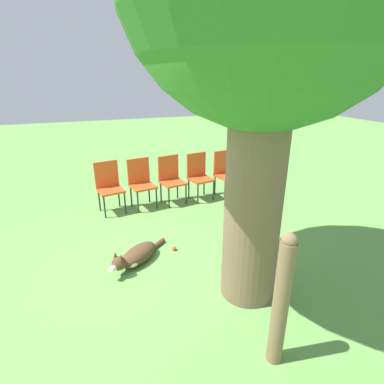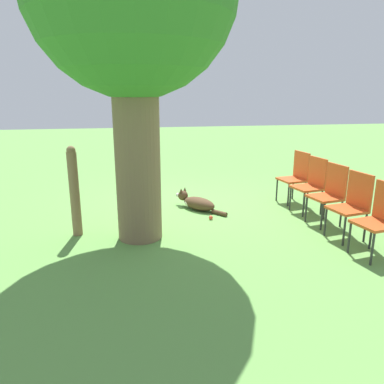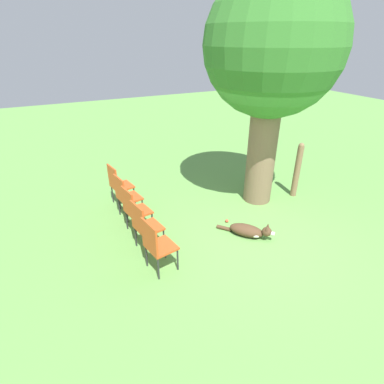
{
  "view_description": "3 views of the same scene",
  "coord_description": "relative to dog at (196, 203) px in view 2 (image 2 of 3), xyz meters",
  "views": [
    {
      "loc": [
        3.22,
        -0.59,
        2.42
      ],
      "look_at": [
        -1.01,
        0.98,
        0.66
      ],
      "focal_mm": 28.0,
      "sensor_mm": 36.0,
      "label": 1
    },
    {
      "loc": [
        0.82,
        6.13,
        2.06
      ],
      "look_at": [
        -0.22,
        0.03,
        0.35
      ],
      "focal_mm": 35.0,
      "sensor_mm": 36.0,
      "label": 2
    },
    {
      "loc": [
        -3.36,
        -3.84,
        3.41
      ],
      "look_at": [
        -1.01,
        0.99,
        0.59
      ],
      "focal_mm": 28.0,
      "sensor_mm": 36.0,
      "label": 3
    }
  ],
  "objects": [
    {
      "name": "ground_plane",
      "position": [
        0.32,
        0.1,
        -0.12
      ],
      "size": [
        30.0,
        30.0,
        0.0
      ],
      "primitive_type": "plane",
      "color": "#609947"
    },
    {
      "name": "dog",
      "position": [
        0.0,
        0.0,
        0.0
      ],
      "size": [
        0.78,
        0.91,
        0.34
      ],
      "rotation": [
        0.0,
        0.0,
        5.4
      ],
      "color": "#513823",
      "rests_on": "ground_plane"
    },
    {
      "name": "fence_post",
      "position": [
        1.93,
        0.9,
        0.54
      ],
      "size": [
        0.14,
        0.14,
        1.31
      ],
      "color": "#846647",
      "rests_on": "ground_plane"
    },
    {
      "name": "red_chair_0",
      "position": [
        -1.9,
        -0.12,
        0.42
      ],
      "size": [
        0.49,
        0.51,
        0.95
      ],
      "rotation": [
        0.0,
        0.0,
        0.18
      ],
      "color": "#D14C1E",
      "rests_on": "ground_plane"
    },
    {
      "name": "red_chair_1",
      "position": [
        -1.9,
        0.48,
        0.42
      ],
      "size": [
        0.49,
        0.51,
        0.95
      ],
      "rotation": [
        0.0,
        0.0,
        0.18
      ],
      "color": "#D14C1E",
      "rests_on": "ground_plane"
    },
    {
      "name": "red_chair_2",
      "position": [
        -1.91,
        1.08,
        0.42
      ],
      "size": [
        0.49,
        0.51,
        0.95
      ],
      "rotation": [
        0.0,
        0.0,
        0.18
      ],
      "color": "#D14C1E",
      "rests_on": "ground_plane"
    },
    {
      "name": "red_chair_3",
      "position": [
        -1.91,
        1.68,
        0.42
      ],
      "size": [
        0.49,
        0.51,
        0.95
      ],
      "rotation": [
        0.0,
        0.0,
        0.18
      ],
      "color": "#D14C1E",
      "rests_on": "ground_plane"
    },
    {
      "name": "red_chair_4",
      "position": [
        -1.91,
        2.28,
        0.42
      ],
      "size": [
        0.49,
        0.51,
        0.95
      ],
      "rotation": [
        0.0,
        0.0,
        0.18
      ],
      "color": "#D14C1E",
      "rests_on": "ground_plane"
    },
    {
      "name": "tennis_ball",
      "position": [
        -0.13,
        0.59,
        -0.08
      ],
      "size": [
        0.07,
        0.07,
        0.07
      ],
      "color": "#E54C33",
      "rests_on": "ground_plane"
    }
  ]
}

